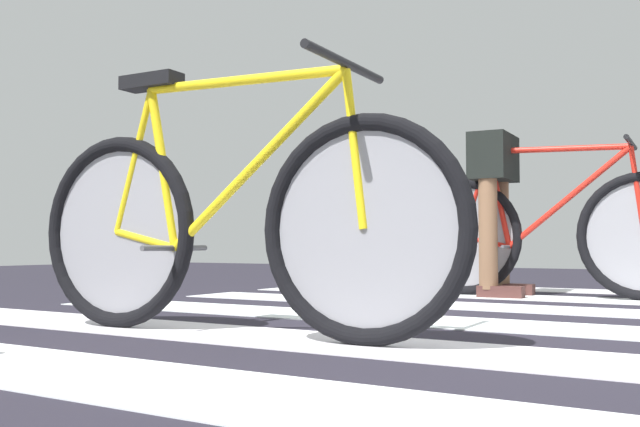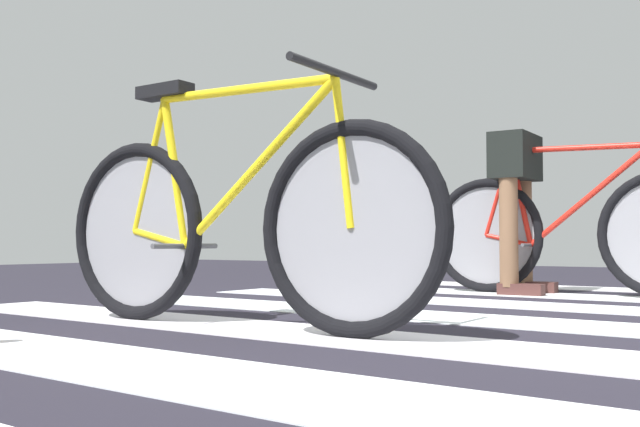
{
  "view_description": "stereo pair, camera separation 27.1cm",
  "coord_description": "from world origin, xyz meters",
  "views": [
    {
      "loc": [
        0.45,
        -2.61,
        0.33
      ],
      "look_at": [
        -0.9,
        -0.39,
        0.44
      ],
      "focal_mm": 40.65,
      "sensor_mm": 36.0,
      "label": 1
    },
    {
      "loc": [
        0.72,
        -2.61,
        0.33
      ],
      "look_at": [
        -0.9,
        -0.39,
        0.44
      ],
      "focal_mm": 40.65,
      "sensor_mm": 36.0,
      "label": 2
    }
  ],
  "objects": [
    {
      "name": "crosswalk_markings",
      "position": [
        -0.01,
        0.13,
        0.02
      ],
      "size": [
        5.45,
        5.0,
        0.0
      ],
      "color": "silver",
      "rests_on": "ground"
    },
    {
      "name": "ground",
      "position": [
        0.0,
        0.0,
        0.01
      ],
      "size": [
        18.0,
        14.0,
        0.02
      ],
      "color": "#23212B"
    },
    {
      "name": "bicycle_2_of_2",
      "position": [
        -0.6,
        1.7,
        0.41
      ],
      "size": [
        1.74,
        0.52,
        0.93
      ],
      "rotation": [
        0.0,
        0.0,
        0.05
      ],
      "color": "black",
      "rests_on": "ground"
    },
    {
      "name": "cyclist_2_of_2",
      "position": [
        -0.91,
        1.68,
        0.65
      ],
      "size": [
        0.33,
        0.42,
        0.98
      ],
      "rotation": [
        0.0,
        0.0,
        0.05
      ],
      "color": "brown",
      "rests_on": "ground"
    },
    {
      "name": "bicycle_1_of_2",
      "position": [
        -1.1,
        -0.67,
        0.41
      ],
      "size": [
        1.74,
        0.52,
        0.93
      ],
      "rotation": [
        0.0,
        0.0,
        0.04
      ],
      "color": "black",
      "rests_on": "ground"
    }
  ]
}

